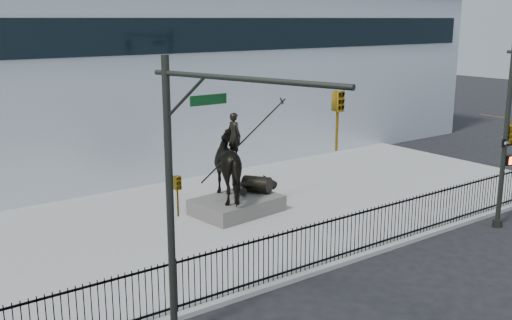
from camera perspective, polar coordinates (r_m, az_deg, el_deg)
ground at (r=19.39m, az=11.28°, el=-10.58°), size 120.00×120.00×0.00m
plaza at (r=24.25m, az=-1.05°, el=-5.18°), size 30.00×12.00×0.15m
building at (r=34.57m, az=-13.83°, el=7.52°), size 44.00×14.00×9.00m
picket_fence at (r=19.84m, az=8.72°, el=-7.09°), size 22.10×0.10×1.50m
statue_plinth at (r=24.11m, az=-1.83°, el=-4.32°), size 3.58×2.65×0.63m
equestrian_statue at (r=23.70m, az=-1.74°, el=-0.54°), size 4.28×2.88×3.64m
traffic_signal_left at (r=13.44m, az=-5.64°, el=-2.91°), size 1.52×4.84×7.00m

